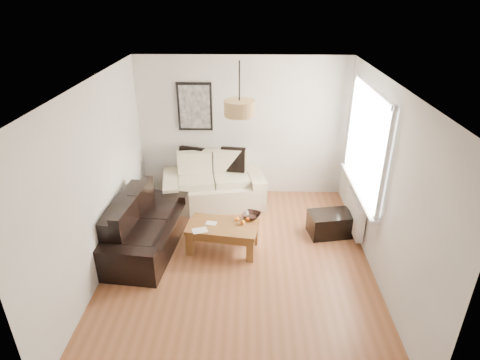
{
  "coord_description": "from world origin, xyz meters",
  "views": [
    {
      "loc": [
        0.14,
        -4.7,
        3.65
      ],
      "look_at": [
        0.0,
        0.6,
        1.05
      ],
      "focal_mm": 29.78,
      "sensor_mm": 36.0,
      "label": 1
    }
  ],
  "objects_px": {
    "sofa_leather": "(145,225)",
    "ottoman": "(330,224)",
    "loveseat_cream": "(214,181)",
    "coffee_table": "(223,237)"
  },
  "relations": [
    {
      "from": "ottoman",
      "to": "sofa_leather",
      "type": "bearing_deg",
      "value": -171.68
    },
    {
      "from": "loveseat_cream",
      "to": "coffee_table",
      "type": "xyz_separation_m",
      "value": [
        0.26,
        -1.45,
        -0.23
      ]
    },
    {
      "from": "loveseat_cream",
      "to": "ottoman",
      "type": "bearing_deg",
      "value": -37.4
    },
    {
      "from": "loveseat_cream",
      "to": "ottoman",
      "type": "relative_size",
      "value": 2.7
    },
    {
      "from": "sofa_leather",
      "to": "ottoman",
      "type": "bearing_deg",
      "value": -75.49
    },
    {
      "from": "loveseat_cream",
      "to": "coffee_table",
      "type": "height_order",
      "value": "loveseat_cream"
    },
    {
      "from": "sofa_leather",
      "to": "coffee_table",
      "type": "relative_size",
      "value": 1.75
    },
    {
      "from": "loveseat_cream",
      "to": "sofa_leather",
      "type": "relative_size",
      "value": 0.98
    },
    {
      "from": "coffee_table",
      "to": "ottoman",
      "type": "relative_size",
      "value": 1.57
    },
    {
      "from": "loveseat_cream",
      "to": "coffee_table",
      "type": "bearing_deg",
      "value": -90.28
    }
  ]
}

